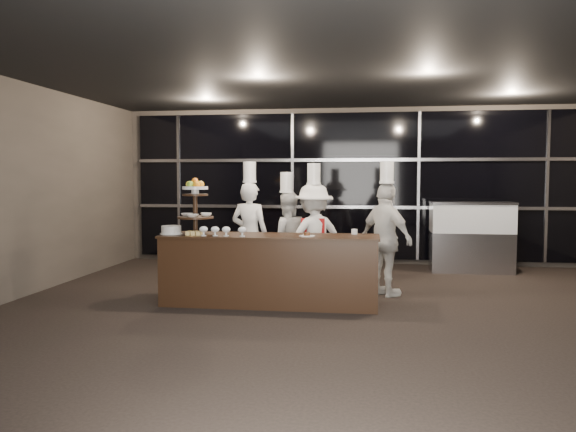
# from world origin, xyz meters

# --- Properties ---
(room) EXTENTS (10.00, 10.00, 10.00)m
(room) POSITION_xyz_m (0.00, 0.00, 1.50)
(room) COLOR black
(room) RESTS_ON ground
(window_wall) EXTENTS (8.60, 0.10, 2.80)m
(window_wall) POSITION_xyz_m (0.00, 4.94, 1.50)
(window_wall) COLOR black
(window_wall) RESTS_ON ground
(buffet_counter) EXTENTS (2.84, 0.74, 0.92)m
(buffet_counter) POSITION_xyz_m (-1.01, 1.26, 0.47)
(buffet_counter) COLOR black
(buffet_counter) RESTS_ON ground
(display_stand) EXTENTS (0.48, 0.48, 0.74)m
(display_stand) POSITION_xyz_m (-2.01, 1.26, 1.34)
(display_stand) COLOR black
(display_stand) RESTS_ON buffet_counter
(compotes) EXTENTS (0.62, 0.11, 0.12)m
(compotes) POSITION_xyz_m (-1.60, 1.04, 1.00)
(compotes) COLOR silver
(compotes) RESTS_ON buffet_counter
(layer_cake) EXTENTS (0.30, 0.30, 0.11)m
(layer_cake) POSITION_xyz_m (-2.33, 1.21, 0.97)
(layer_cake) COLOR white
(layer_cake) RESTS_ON buffet_counter
(pastry_squares) EXTENTS (0.20, 0.13, 0.05)m
(pastry_squares) POSITION_xyz_m (-1.98, 1.10, 0.95)
(pastry_squares) COLOR #E2C26E
(pastry_squares) RESTS_ON buffet_counter
(small_plate) EXTENTS (0.20, 0.20, 0.05)m
(small_plate) POSITION_xyz_m (-0.51, 1.16, 0.94)
(small_plate) COLOR white
(small_plate) RESTS_ON buffet_counter
(chef_cup) EXTENTS (0.08, 0.08, 0.07)m
(chef_cup) POSITION_xyz_m (0.08, 1.51, 0.96)
(chef_cup) COLOR white
(chef_cup) RESTS_ON buffet_counter
(display_case) EXTENTS (1.42, 0.62, 1.24)m
(display_case) POSITION_xyz_m (2.07, 4.30, 0.69)
(display_case) COLOR #A5A5AA
(display_case) RESTS_ON ground
(chef_a) EXTENTS (0.66, 0.51, 1.90)m
(chef_a) POSITION_xyz_m (-1.48, 2.23, 0.83)
(chef_a) COLOR white
(chef_a) RESTS_ON ground
(chef_b) EXTENTS (0.84, 0.75, 1.75)m
(chef_b) POSITION_xyz_m (-0.96, 2.45, 0.74)
(chef_b) COLOR silver
(chef_b) RESTS_ON ground
(chef_c) EXTENTS (1.17, 1.04, 1.87)m
(chef_c) POSITION_xyz_m (-0.53, 2.23, 0.80)
(chef_c) COLOR white
(chef_c) RESTS_ON ground
(chef_d) EXTENTS (0.92, 0.95, 1.90)m
(chef_d) POSITION_xyz_m (0.51, 2.03, 0.82)
(chef_d) COLOR silver
(chef_d) RESTS_ON ground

